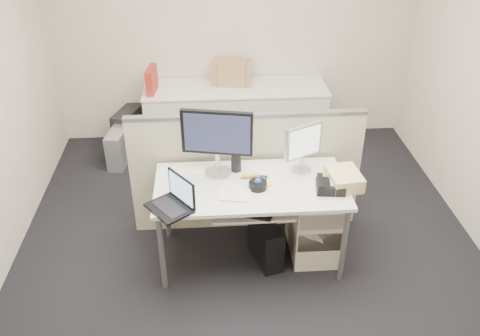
{
  "coord_description": "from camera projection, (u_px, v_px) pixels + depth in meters",
  "views": [
    {
      "loc": [
        -0.31,
        -3.28,
        2.93
      ],
      "look_at": [
        -0.07,
        0.15,
        0.79
      ],
      "focal_mm": 38.0,
      "sensor_mm": 36.0,
      "label": 1
    }
  ],
  "objects": [
    {
      "name": "floor",
      "position": [
        250.0,
        256.0,
        4.35
      ],
      "size": [
        4.0,
        4.5,
        0.01
      ],
      "primitive_type": "cube",
      "color": "black",
      "rests_on": "ground"
    },
    {
      "name": "wall_back",
      "position": [
        233.0,
        23.0,
        5.54
      ],
      "size": [
        4.0,
        0.02,
        2.7
      ],
      "primitive_type": "cube",
      "color": "beige",
      "rests_on": "ground"
    },
    {
      "name": "desk",
      "position": [
        251.0,
        192.0,
        3.99
      ],
      "size": [
        1.5,
        0.75,
        0.73
      ],
      "color": "silver",
      "rests_on": "floor"
    },
    {
      "name": "keyboard_tray",
      "position": [
        253.0,
        210.0,
        3.86
      ],
      "size": [
        0.62,
        0.32,
        0.02
      ],
      "primitive_type": "cube",
      "color": "silver",
      "rests_on": "desk"
    },
    {
      "name": "drawer_pedestal",
      "position": [
        315.0,
        219.0,
        4.25
      ],
      "size": [
        0.4,
        0.55,
        0.65
      ],
      "primitive_type": "cube",
      "color": "beige",
      "rests_on": "floor"
    },
    {
      "name": "cubicle_partition",
      "position": [
        246.0,
        174.0,
        4.43
      ],
      "size": [
        2.0,
        0.06,
        1.1
      ],
      "primitive_type": "cube",
      "color": "beige",
      "rests_on": "floor"
    },
    {
      "name": "back_counter",
      "position": [
        236.0,
        118.0,
        5.79
      ],
      "size": [
        2.0,
        0.6,
        0.72
      ],
      "primitive_type": "cube",
      "color": "beige",
      "rests_on": "floor"
    },
    {
      "name": "monitor_main",
      "position": [
        217.0,
        143.0,
        3.95
      ],
      "size": [
        0.59,
        0.32,
        0.56
      ],
      "primitive_type": "cube",
      "rotation": [
        0.0,
        0.0,
        -0.2
      ],
      "color": "black",
      "rests_on": "desk"
    },
    {
      "name": "monitor_small",
      "position": [
        303.0,
        149.0,
        4.03
      ],
      "size": [
        0.37,
        0.3,
        0.41
      ],
      "primitive_type": "cube",
      "rotation": [
        0.0,
        0.0,
        0.46
      ],
      "color": "#B7B7BC",
      "rests_on": "desk"
    },
    {
      "name": "laptop",
      "position": [
        168.0,
        196.0,
        3.62
      ],
      "size": [
        0.38,
        0.4,
        0.24
      ],
      "primitive_type": "cube",
      "rotation": [
        0.0,
        0.0,
        -0.93
      ],
      "color": "black",
      "rests_on": "desk"
    },
    {
      "name": "trackball",
      "position": [
        258.0,
        185.0,
        3.9
      ],
      "size": [
        0.18,
        0.18,
        0.05
      ],
      "primitive_type": "cylinder",
      "rotation": [
        0.0,
        0.0,
        -0.32
      ],
      "color": "black",
      "rests_on": "desk"
    },
    {
      "name": "desk_phone",
      "position": [
        330.0,
        187.0,
        3.87
      ],
      "size": [
        0.23,
        0.2,
        0.07
      ],
      "primitive_type": "cube",
      "rotation": [
        0.0,
        0.0,
        -0.12
      ],
      "color": "black",
      "rests_on": "desk"
    },
    {
      "name": "paper_stack",
      "position": [
        236.0,
        190.0,
        3.88
      ],
      "size": [
        0.27,
        0.32,
        0.01
      ],
      "primitive_type": "cube",
      "rotation": [
        0.0,
        0.0,
        -0.16
      ],
      "color": "silver",
      "rests_on": "desk"
    },
    {
      "name": "sticky_pad",
      "position": [
        266.0,
        183.0,
        3.96
      ],
      "size": [
        0.11,
        0.11,
        0.01
      ],
      "primitive_type": "cube",
      "rotation": [
        0.0,
        0.0,
        0.27
      ],
      "color": "yellow",
      "rests_on": "desk"
    },
    {
      "name": "travel_mug",
      "position": [
        236.0,
        161.0,
        4.09
      ],
      "size": [
        0.11,
        0.11,
        0.18
      ],
      "primitive_type": "cylinder",
      "rotation": [
        0.0,
        0.0,
        -0.42
      ],
      "color": "black",
      "rests_on": "desk"
    },
    {
      "name": "banana",
      "position": [
        250.0,
        176.0,
        4.03
      ],
      "size": [
        0.16,
        0.06,
        0.04
      ],
      "primitive_type": "ellipsoid",
      "rotation": [
        0.0,
        0.0,
        0.17
      ],
      "color": "gold",
      "rests_on": "desk"
    },
    {
      "name": "cellphone",
      "position": [
        263.0,
        180.0,
        4.0
      ],
      "size": [
        0.08,
        0.12,
        0.02
      ],
      "primitive_type": "cube",
      "rotation": [
        0.0,
        0.0,
        -0.24
      ],
      "color": "black",
      "rests_on": "desk"
    },
    {
      "name": "manila_folders",
      "position": [
        344.0,
        179.0,
        3.93
      ],
      "size": [
        0.27,
        0.32,
        0.11
      ],
      "primitive_type": "cube",
      "rotation": [
        0.0,
        0.0,
        0.11
      ],
      "color": "#E1C889",
      "rests_on": "desk"
    },
    {
      "name": "keyboard",
      "position": [
        247.0,
        211.0,
        3.81
      ],
      "size": [
        0.43,
        0.27,
        0.02
      ],
      "primitive_type": "cube",
      "rotation": [
        0.0,
        0.0,
        -0.34
      ],
      "color": "black",
      "rests_on": "keyboard_tray"
    },
    {
      "name": "pc_tower_desk",
      "position": [
        266.0,
        242.0,
        4.21
      ],
      "size": [
        0.27,
        0.43,
        0.38
      ],
      "primitive_type": "cube",
      "rotation": [
        0.0,
        0.0,
        0.27
      ],
      "color": "black",
      "rests_on": "floor"
    },
    {
      "name": "pc_tower_spare_dark",
      "position": [
        129.0,
        128.0,
        5.87
      ],
      "size": [
        0.34,
        0.51,
        0.45
      ],
      "primitive_type": "cube",
      "rotation": [
        0.0,
        0.0,
        -0.34
      ],
      "color": "black",
      "rests_on": "floor"
    },
    {
      "name": "pc_tower_spare_silver",
      "position": [
        119.0,
        147.0,
        5.54
      ],
      "size": [
        0.24,
        0.44,
        0.39
      ],
      "primitive_type": "cube",
      "rotation": [
        0.0,
        0.0,
        -0.17
      ],
      "color": "#B7B7BC",
      "rests_on": "floor"
    },
    {
      "name": "cardboard_box_left",
      "position": [
        230.0,
        73.0,
        5.62
      ],
      "size": [
        0.42,
        0.35,
        0.28
      ],
      "primitive_type": "cube",
      "rotation": [
        0.0,
        0.0,
        -0.2
      ],
      "color": "tan",
      "rests_on": "back_counter"
    },
    {
      "name": "cardboard_box_right",
      "position": [
        235.0,
        73.0,
        5.63
      ],
      "size": [
        0.4,
        0.32,
        0.27
      ],
      "primitive_type": "cube",
      "rotation": [
        0.0,
        0.0,
        -0.09
      ],
      "color": "tan",
      "rests_on": "back_counter"
    },
    {
      "name": "red_binder",
      "position": [
        152.0,
        81.0,
        5.41
      ],
      "size": [
        0.11,
        0.32,
        0.29
      ],
      "primitive_type": "cube",
      "rotation": [
        0.0,
        0.0,
        -0.12
      ],
      "color": "maroon",
      "rests_on": "back_counter"
    }
  ]
}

